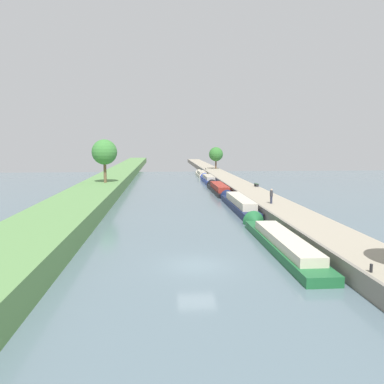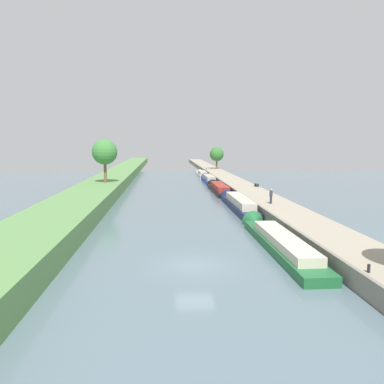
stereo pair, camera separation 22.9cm
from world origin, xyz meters
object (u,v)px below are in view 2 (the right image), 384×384
(person_walking, at_px, (271,196))
(mooring_bollard_far, at_px, (206,169))
(narrowboat_navy, at_px, (238,203))
(narrowboat_black, at_px, (218,188))
(narrowboat_cream, at_px, (202,174))
(mooring_bollard_near, at_px, (369,268))
(narrowboat_blue, at_px, (208,179))
(park_bench, at_px, (257,184))
(narrowboat_green, at_px, (277,240))

(person_walking, height_order, mooring_bollard_far, person_walking)
(narrowboat_navy, bearing_deg, narrowboat_black, 90.31)
(narrowboat_cream, relative_size, mooring_bollard_near, 24.84)
(narrowboat_blue, distance_m, mooring_bollard_near, 57.60)
(mooring_bollard_far, bearing_deg, mooring_bollard_near, -90.00)
(park_bench, bearing_deg, narrowboat_green, -100.91)
(narrowboat_cream, bearing_deg, mooring_bollard_far, 72.20)
(narrowboat_green, relative_size, park_bench, 11.03)
(narrowboat_cream, relative_size, person_walking, 6.73)
(narrowboat_blue, distance_m, narrowboat_cream, 13.16)
(narrowboat_navy, relative_size, mooring_bollard_far, 34.90)
(narrowboat_navy, distance_m, narrowboat_blue, 31.24)
(narrowboat_blue, height_order, park_bench, park_bench)
(narrowboat_black, distance_m, mooring_bollard_near, 42.36)
(narrowboat_navy, bearing_deg, narrowboat_green, -91.03)
(person_walking, bearing_deg, narrowboat_green, -103.96)
(mooring_bollard_far, bearing_deg, narrowboat_black, -93.16)
(mooring_bollard_near, bearing_deg, mooring_bollard_far, 90.00)
(park_bench, bearing_deg, narrowboat_blue, 105.81)
(narrowboat_black, bearing_deg, mooring_bollard_far, 86.84)
(mooring_bollard_near, relative_size, mooring_bollard_far, 1.00)
(narrowboat_navy, relative_size, person_walking, 9.46)
(narrowboat_cream, bearing_deg, narrowboat_navy, -90.10)
(narrowboat_navy, relative_size, narrowboat_black, 1.05)
(mooring_bollard_near, height_order, park_bench, park_bench)
(narrowboat_green, distance_m, narrowboat_cream, 61.38)
(narrowboat_navy, bearing_deg, mooring_bollard_near, -86.15)
(narrowboat_navy, bearing_deg, narrowboat_cream, 89.90)
(mooring_bollard_near, bearing_deg, narrowboat_cream, 91.37)
(narrowboat_cream, height_order, mooring_bollard_near, mooring_bollard_near)
(park_bench, bearing_deg, mooring_bollard_far, 95.55)
(narrowboat_cream, bearing_deg, park_bench, -80.56)
(narrowboat_black, distance_m, narrowboat_blue, 15.26)
(narrowboat_green, xyz_separation_m, mooring_bollard_far, (2.08, 66.64, 0.88))
(narrowboat_green, bearing_deg, narrowboat_cream, 89.64)
(narrowboat_black, relative_size, narrowboat_cream, 1.33)
(narrowboat_black, bearing_deg, mooring_bollard_near, -87.48)
(narrowboat_blue, distance_m, mooring_bollard_far, 18.52)
(person_walking, height_order, mooring_bollard_near, person_walking)
(narrowboat_black, height_order, person_walking, person_walking)
(narrowboat_navy, relative_size, narrowboat_blue, 1.23)
(narrowboat_black, bearing_deg, narrowboat_navy, -89.69)
(narrowboat_green, distance_m, mooring_bollard_near, 9.62)
(mooring_bollard_near, distance_m, mooring_bollard_far, 76.00)
(narrowboat_navy, distance_m, park_bench, 13.65)
(narrowboat_black, relative_size, narrowboat_blue, 1.17)
(person_walking, height_order, park_bench, person_walking)
(narrowboat_green, bearing_deg, person_walking, 76.04)
(narrowboat_navy, bearing_deg, mooring_bollard_far, 87.96)
(narrowboat_navy, height_order, mooring_bollard_near, mooring_bollard_near)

